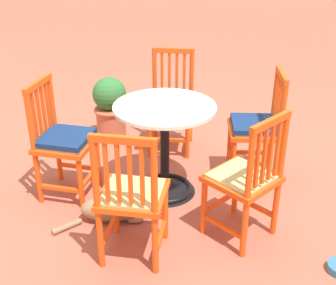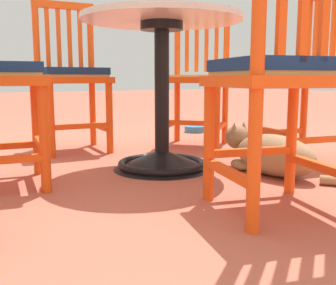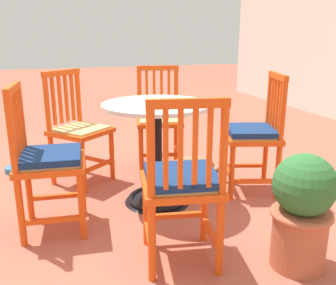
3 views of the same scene
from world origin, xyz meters
TOP-DOWN VIEW (x-y plane):
  - ground_plane at (0.00, 0.00)m, footprint 24.00×24.00m
  - cafe_table at (-0.14, 0.19)m, footprint 0.76×0.76m
  - orange_chair_near_fence at (-0.72, -0.31)m, footprint 0.56×0.56m
  - orange_chair_tucked_in at (0.04, -0.55)m, footprint 0.44×0.44m
  - orange_chair_facing_out at (0.62, 0.11)m, footprint 0.46×0.46m
  - orange_chair_at_corner at (-0.13, 0.96)m, footprint 0.50×0.50m
  - orange_chair_by_planter at (-0.88, 0.43)m, footprint 0.48×0.48m
  - tabby_cat at (-0.50, 0.55)m, footprint 0.29×0.72m
  - terracotta_planter at (0.85, 0.68)m, footprint 0.32×0.32m

SIDE VIEW (x-z plane):
  - ground_plane at x=0.00m, z-range 0.00..0.00m
  - tabby_cat at x=-0.50m, z-range -0.02..0.21m
  - cafe_table at x=-0.14m, z-range -0.08..0.65m
  - terracotta_planter at x=0.85m, z-range 0.02..0.64m
  - orange_chair_near_fence at x=-0.72m, z-range -0.02..0.89m
  - orange_chair_by_planter at x=-0.88m, z-range -0.02..0.89m
  - orange_chair_tucked_in at x=0.04m, z-range -0.01..0.90m
  - orange_chair_facing_out at x=0.62m, z-range -0.01..0.90m
  - orange_chair_at_corner at x=-0.13m, z-range -0.01..0.90m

